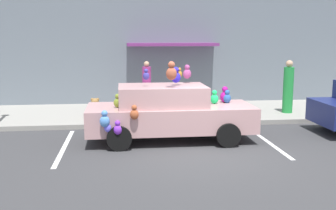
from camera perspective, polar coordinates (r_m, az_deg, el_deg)
name	(u,v)px	position (r m, az deg, el deg)	size (l,w,h in m)	color
ground_plane	(203,153)	(10.11, 5.05, -6.83)	(60.00, 60.00, 0.00)	#38383A
sidewalk	(176,113)	(14.89, 1.17, -1.11)	(24.00, 4.00, 0.15)	gray
storefront_building	(169,28)	(16.75, 0.20, 10.82)	(24.00, 1.25, 6.40)	slate
parking_stripe_front	(266,141)	(11.58, 13.75, -4.92)	(0.12, 3.60, 0.01)	silver
parking_stripe_rear	(64,147)	(10.98, -14.47, -5.76)	(0.12, 3.60, 0.01)	silver
plush_covered_car	(168,112)	(11.11, 0.05, -1.02)	(4.57, 2.03, 2.23)	#C19192
teddy_bear_on_sidewalk	(95,109)	(13.72, -10.26, -0.53)	(0.36, 0.30, 0.69)	#9E723D
pedestrian_near_shopfront	(288,88)	(15.05, 16.66, 2.28)	(0.36, 0.36, 1.89)	green
pedestrian_walking_past	(147,87)	(15.22, -3.03, 2.60)	(0.33, 0.33, 1.80)	#A13079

